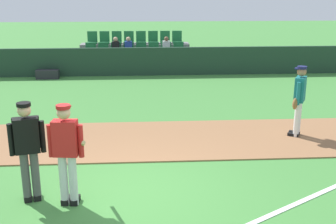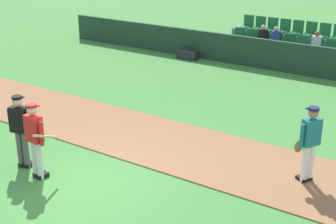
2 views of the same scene
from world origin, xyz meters
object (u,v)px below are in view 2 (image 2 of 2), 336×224
batter_red_jersey (35,138)px  umpire_home_plate (21,127)px  equipment_bag (188,55)px  runner_teal_jersey (309,142)px

batter_red_jersey → umpire_home_plate: (-0.68, 0.19, 0.03)m
batter_red_jersey → equipment_bag: (-2.54, 10.56, -0.79)m
batter_red_jersey → equipment_bag: bearing=103.5°
batter_red_jersey → runner_teal_jersey: same height
batter_red_jersey → umpire_home_plate: 0.70m
batter_red_jersey → umpire_home_plate: size_ratio=1.00×
umpire_home_plate → equipment_bag: 10.56m
equipment_bag → batter_red_jersey: bearing=-76.5°
umpire_home_plate → runner_teal_jersey: 6.42m
batter_red_jersey → umpire_home_plate: bearing=164.0°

